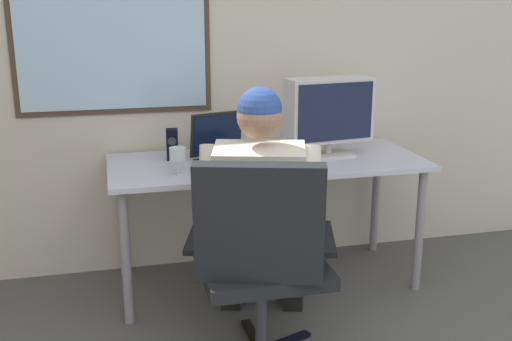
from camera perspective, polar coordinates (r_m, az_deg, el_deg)
wall_rear at (r=3.54m, az=-5.31°, el=11.61°), size 4.81×0.08×2.59m
desk at (r=3.32m, az=1.06°, el=-0.22°), size 1.69×0.69×0.72m
office_chair at (r=2.55m, az=0.39°, el=-7.55°), size 0.70×0.63×0.96m
person_seated at (r=2.77m, az=0.41°, el=-3.75°), size 0.63×0.81×1.21m
crt_monitor at (r=3.36m, az=6.82°, el=5.47°), size 0.50×0.23×0.43m
laptop at (r=3.27m, az=-3.07°, el=2.02°), size 0.37×0.37×0.25m
wine_glass at (r=3.02m, az=-7.29°, el=1.39°), size 0.08×0.08×0.14m
desk_speaker at (r=3.32m, az=-7.80°, el=2.43°), size 0.07×0.08×0.17m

